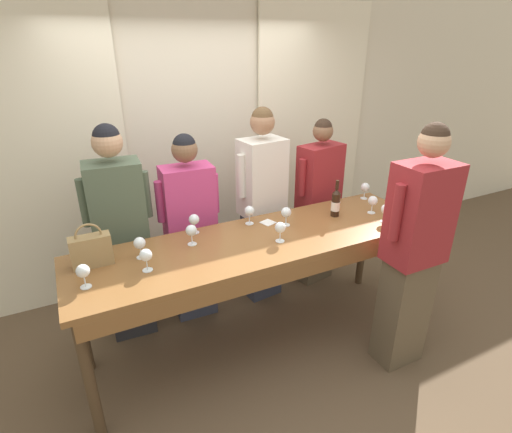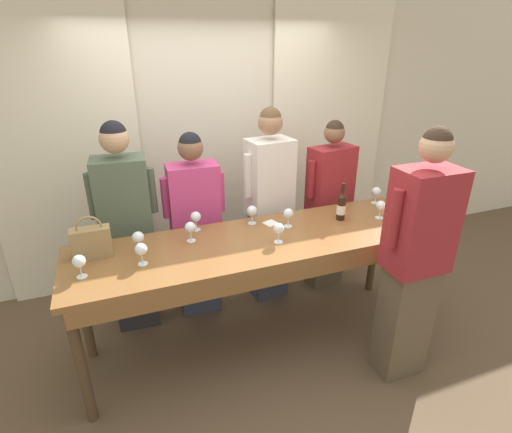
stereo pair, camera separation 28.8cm
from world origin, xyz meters
name	(u,v)px [view 1 (the left image)]	position (x,y,z in m)	size (l,w,h in m)	color
ground_plane	(260,340)	(0.00, 0.00, 0.00)	(18.00, 18.00, 0.00)	brown
wall_back	(195,141)	(0.00, 1.42, 1.40)	(12.00, 0.06, 2.80)	beige
curtain_panel_left	(48,166)	(-1.34, 1.35, 1.34)	(1.33, 0.03, 2.69)	#EFE5C6
curtain_panel_right	(311,135)	(1.34, 1.35, 1.34)	(1.33, 0.03, 2.69)	#EFE5C6
tasting_bar	(262,252)	(0.00, -0.03, 0.86)	(2.78, 0.78, 0.97)	brown
wine_bottle	(336,203)	(0.75, 0.09, 1.08)	(0.07, 0.07, 0.31)	black
handbag	(91,250)	(-1.16, 0.16, 1.08)	(0.26, 0.10, 0.30)	#997A4C
wine_glass_front_left	(140,244)	(-0.86, 0.12, 1.07)	(0.08, 0.08, 0.15)	white
wine_glass_front_mid	(194,220)	(-0.41, 0.32, 1.07)	(0.08, 0.08, 0.15)	white
wine_glass_front_right	(191,231)	(-0.49, 0.14, 1.07)	(0.08, 0.08, 0.15)	white
wine_glass_center_left	(386,210)	(1.04, -0.19, 1.07)	(0.08, 0.08, 0.15)	white
wine_glass_center_mid	(83,272)	(-1.23, -0.09, 1.07)	(0.08, 0.08, 0.15)	white
wine_glass_center_right	(286,213)	(0.29, 0.12, 1.07)	(0.08, 0.08, 0.15)	white
wine_glass_back_left	(421,208)	(1.32, -0.30, 1.07)	(0.08, 0.08, 0.15)	white
wine_glass_back_mid	(146,256)	(-0.86, -0.07, 1.07)	(0.08, 0.08, 0.15)	white
wine_glass_back_right	(365,188)	(1.24, 0.29, 1.07)	(0.08, 0.08, 0.15)	white
wine_glass_near_host	(372,201)	(1.07, 0.00, 1.07)	(0.08, 0.08, 0.15)	white
wine_glass_by_bottle	(249,211)	(0.04, 0.27, 1.07)	(0.08, 0.08, 0.15)	white
wine_glass_by_handbag	(280,228)	(0.11, -0.10, 1.07)	(0.08, 0.08, 0.15)	white
napkin	(268,223)	(0.18, 0.22, 0.97)	(0.13, 0.13, 0.00)	white
guest_olive_jacket	(122,236)	(-0.91, 0.62, 0.92)	(0.52, 0.30, 1.79)	#28282D
guest_pink_top	(190,229)	(-0.35, 0.62, 0.85)	(0.53, 0.27, 1.67)	#383D51
guest_cream_sweater	(262,206)	(0.33, 0.62, 0.93)	(0.50, 0.32, 1.82)	#383D51
guest_striped_shirt	(318,203)	(0.96, 0.62, 0.85)	(0.54, 0.30, 1.67)	brown
host_pouring	(414,253)	(0.88, -0.65, 0.95)	(0.52, 0.28, 1.86)	brown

